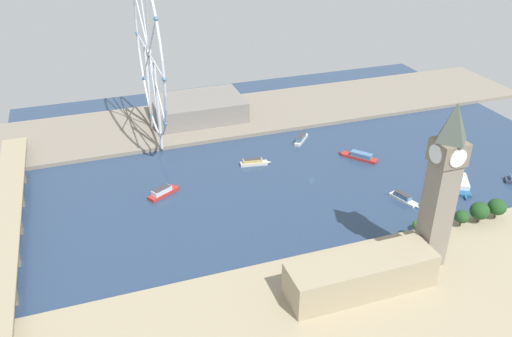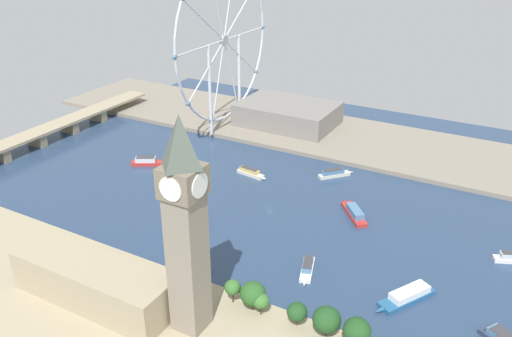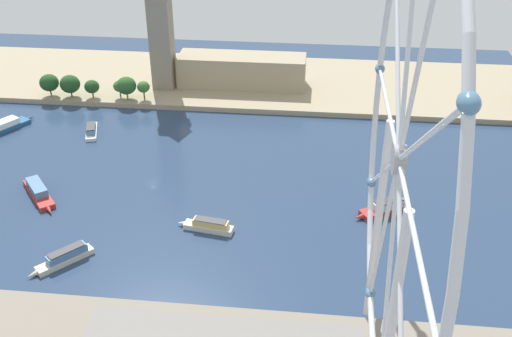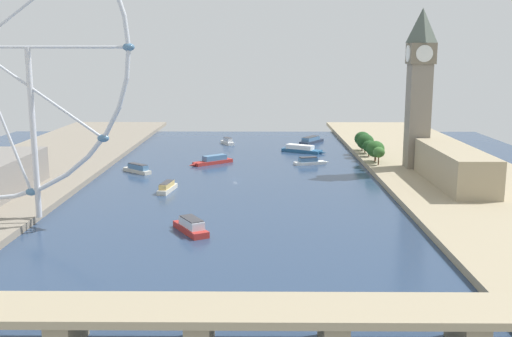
{
  "view_description": "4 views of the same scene",
  "coord_description": "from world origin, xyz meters",
  "views": [
    {
      "loc": [
        -293.07,
        144.5,
        187.17
      ],
      "look_at": [
        7.64,
        39.45,
        11.8
      ],
      "focal_mm": 37.03,
      "sensor_mm": 36.0,
      "label": 1
    },
    {
      "loc": [
        -245.86,
        -128.08,
        156.95
      ],
      "look_at": [
        10.9,
        15.15,
        18.41
      ],
      "focal_mm": 37.42,
      "sensor_mm": 36.0,
      "label": 2
    },
    {
      "loc": [
        225.1,
        72.06,
        140.63
      ],
      "look_at": [
        6.94,
        48.33,
        14.44
      ],
      "focal_mm": 41.55,
      "sensor_mm": 36.0,
      "label": 3
    },
    {
      "loc": [
        -14.58,
        332.07,
        69.9
      ],
      "look_at": [
        -12.2,
        45.41,
        14.71
      ],
      "focal_mm": 41.9,
      "sensor_mm": 36.0,
      "label": 4
    }
  ],
  "objects": [
    {
      "name": "riverbank_left",
      "position": [
        -124.84,
        0.0,
        1.5
      ],
      "size": [
        90.0,
        520.0,
        3.0
      ],
      "primitive_type": "cube",
      "color": "tan",
      "rests_on": "ground_plane"
    },
    {
      "name": "tour_boat_7",
      "position": [
        59.65,
        -17.65,
        2.28
      ],
      "size": [
        21.32,
        19.7,
        5.43
      ],
      "rotation": [
        0.0,
        0.0,
        5.55
      ],
      "color": "beige",
      "rests_on": "ground_plane"
    },
    {
      "name": "tour_boat_5",
      "position": [
        -45.86,
        -45.27,
        1.98
      ],
      "size": [
        23.68,
        11.25,
        4.94
      ],
      "rotation": [
        0.0,
        0.0,
        3.45
      ],
      "color": "white",
      "rests_on": "ground_plane"
    },
    {
      "name": "parliament_block",
      "position": [
        -115.4,
        26.43,
        12.36
      ],
      "size": [
        22.0,
        77.19,
        18.71
      ],
      "primitive_type": "cube",
      "color": "tan",
      "rests_on": "riverbank_left"
    },
    {
      "name": "clock_tower",
      "position": [
        -107.22,
        -20.16,
        51.26
      ],
      "size": [
        15.58,
        15.58,
        92.85
      ],
      "color": "gray",
      "rests_on": "riverbank_left"
    },
    {
      "name": "tour_boat_2",
      "position": [
        16.4,
        -46.98,
        2.22
      ],
      "size": [
        27.62,
        23.94,
        5.49
      ],
      "rotation": [
        0.0,
        0.0,
        0.69
      ],
      "color": "#B22D28",
      "rests_on": "ground_plane"
    },
    {
      "name": "ground_plane",
      "position": [
        0.0,
        0.0,
        0.0
      ],
      "size": [
        419.67,
        419.67,
        0.0
      ],
      "primitive_type": "plane",
      "color": "navy"
    },
    {
      "name": "tree_row_embankment",
      "position": [
        -86.16,
        -59.44,
        10.94
      ],
      "size": [
        12.0,
        65.77,
        13.42
      ],
      "color": "#513823",
      "rests_on": "riverbank_left"
    },
    {
      "name": "tour_boat_3",
      "position": [
        -54.91,
        -138.82,
        2.25
      ],
      "size": [
        21.49,
        30.09,
        5.33
      ],
      "rotation": [
        0.0,
        0.0,
        4.15
      ],
      "color": "#2D384C",
      "rests_on": "ground_plane"
    },
    {
      "name": "tour_boat_6",
      "position": [
        33.65,
        31.81,
        2.19
      ],
      "size": [
        7.87,
        23.93,
        5.19
      ],
      "rotation": [
        0.0,
        0.0,
        4.55
      ],
      "color": "beige",
      "rests_on": "ground_plane"
    },
    {
      "name": "tour_boat_1",
      "position": [
        -43.93,
        -93.71,
        2.26
      ],
      "size": [
        32.02,
        21.59,
        5.29
      ],
      "rotation": [
        0.0,
        0.0,
        2.61
      ],
      "color": "#235684",
      "rests_on": "ground_plane"
    },
    {
      "name": "tour_boat_0",
      "position": [
        13.36,
        103.63,
        2.49
      ],
      "size": [
        16.61,
        24.58,
        6.1
      ],
      "rotation": [
        0.0,
        0.0,
        5.23
      ],
      "color": "#B22D28",
      "rests_on": "ground_plane"
    },
    {
      "name": "river_bridge",
      "position": [
        -0.0,
        199.33,
        8.15
      ],
      "size": [
        231.67,
        17.59,
        11.06
      ],
      "color": "tan",
      "rests_on": "ground_plane"
    },
    {
      "name": "riverbank_right",
      "position": [
        124.84,
        0.0,
        1.5
      ],
      "size": [
        90.0,
        520.0,
        3.0
      ],
      "primitive_type": "cube",
      "color": "gray",
      "rests_on": "ground_plane"
    },
    {
      "name": "tour_boat_4",
      "position": [
        11.78,
        -132.17,
        2.13
      ],
      "size": [
        11.72,
        20.73,
        5.37
      ],
      "rotation": [
        0.0,
        0.0,
        5.13
      ],
      "color": "white",
      "rests_on": "ground_plane"
    }
  ]
}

